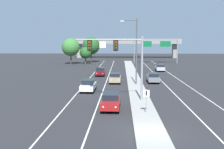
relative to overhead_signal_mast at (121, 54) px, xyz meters
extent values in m
plane|color=#28282B|center=(2.26, -10.88, -5.34)|extent=(260.00, 260.00, 0.00)
cube|color=#9E9B93|center=(2.26, 7.12, -5.26)|extent=(2.40, 110.00, 0.15)
cube|color=silver|center=(-2.44, 14.12, -5.33)|extent=(0.14, 100.00, 0.01)
cube|color=silver|center=(6.96, 14.12, -5.33)|extent=(0.14, 100.00, 0.01)
cube|color=silver|center=(-5.74, 14.12, -5.33)|extent=(0.14, 100.00, 0.01)
cube|color=silver|center=(10.26, 14.12, -5.33)|extent=(0.14, 100.00, 0.01)
cylinder|color=gray|center=(2.37, 0.01, -1.59)|extent=(0.24, 0.24, 7.20)
cylinder|color=gray|center=(-1.28, 0.01, 1.61)|extent=(7.31, 0.16, 0.16)
cube|color=black|center=(-0.55, 0.05, 0.96)|extent=(0.56, 0.06, 1.20)
cube|color=#38330F|center=(-0.55, 0.01, 0.96)|extent=(0.32, 0.32, 1.00)
sphere|color=red|center=(-0.55, -0.16, 1.28)|extent=(0.22, 0.22, 0.22)
sphere|color=#282828|center=(-0.55, -0.16, 0.96)|extent=(0.22, 0.22, 0.22)
sphere|color=#282828|center=(-0.55, -0.16, 0.64)|extent=(0.22, 0.22, 0.22)
cube|color=black|center=(-3.48, 0.05, 0.96)|extent=(0.56, 0.06, 1.20)
cube|color=#38330F|center=(-3.48, 0.01, 0.96)|extent=(0.32, 0.32, 1.00)
sphere|color=red|center=(-3.48, -0.16, 1.28)|extent=(0.22, 0.22, 0.22)
sphere|color=#282828|center=(-3.48, -0.16, 0.96)|extent=(0.22, 0.22, 0.22)
sphere|color=#282828|center=(-3.48, -0.16, 0.64)|extent=(0.22, 0.22, 0.22)
cube|color=white|center=(-2.02, -0.01, 1.06)|extent=(0.70, 0.04, 0.70)
cylinder|color=gray|center=(2.40, -5.44, -4.09)|extent=(0.08, 0.08, 2.20)
cube|color=white|center=(2.40, -5.47, -3.34)|extent=(0.60, 0.03, 0.60)
cube|color=black|center=(2.40, -5.49, -3.34)|extent=(0.12, 0.01, 0.44)
cylinder|color=#4C4C51|center=(2.37, 11.76, -0.19)|extent=(0.20, 0.20, 10.00)
cylinder|color=#4C4C51|center=(1.27, 11.76, 4.61)|extent=(2.20, 0.12, 0.12)
cube|color=#B7B7B2|center=(0.17, 11.76, 4.46)|extent=(0.56, 0.28, 0.20)
cube|color=maroon|center=(-0.97, -3.60, -4.67)|extent=(1.89, 4.44, 0.70)
cube|color=black|center=(-0.97, -3.38, -4.04)|extent=(1.63, 2.41, 0.56)
sphere|color=#EAE5C6|center=(-0.44, -5.79, -4.62)|extent=(0.18, 0.18, 0.18)
sphere|color=#EAE5C6|center=(-1.59, -5.77, -4.62)|extent=(0.18, 0.18, 0.18)
cylinder|color=black|center=(-0.20, -5.12, -5.02)|extent=(0.23, 0.64, 0.64)
cylinder|color=black|center=(-1.80, -5.08, -5.02)|extent=(0.23, 0.64, 0.64)
cylinder|color=black|center=(-0.14, -2.12, -5.02)|extent=(0.23, 0.64, 0.64)
cylinder|color=black|center=(-1.74, -2.09, -5.02)|extent=(0.23, 0.64, 0.64)
cube|color=silver|center=(-4.41, 6.24, -4.67)|extent=(1.85, 4.42, 0.70)
cube|color=black|center=(-4.41, 6.46, -4.04)|extent=(1.61, 2.39, 0.56)
sphere|color=#EAE5C6|center=(-3.86, 4.05, -4.62)|extent=(0.18, 0.18, 0.18)
sphere|color=#EAE5C6|center=(-5.01, 4.06, -4.62)|extent=(0.18, 0.18, 0.18)
cylinder|color=black|center=(-3.63, 4.73, -5.02)|extent=(0.23, 0.64, 0.64)
cylinder|color=black|center=(-5.23, 4.75, -5.02)|extent=(0.23, 0.64, 0.64)
cylinder|color=black|center=(-3.59, 7.73, -5.02)|extent=(0.23, 0.64, 0.64)
cylinder|color=black|center=(-5.19, 7.75, -5.02)|extent=(0.23, 0.64, 0.64)
cube|color=tan|center=(-0.93, 13.98, -4.67)|extent=(1.86, 4.43, 0.70)
cube|color=black|center=(-0.92, 14.20, -4.04)|extent=(1.62, 2.40, 0.56)
sphere|color=#EAE5C6|center=(-0.38, 11.80, -4.62)|extent=(0.18, 0.18, 0.18)
sphere|color=#EAE5C6|center=(-1.53, 11.81, -4.62)|extent=(0.18, 0.18, 0.18)
cylinder|color=black|center=(-0.15, 12.47, -5.02)|extent=(0.23, 0.64, 0.64)
cylinder|color=black|center=(-1.75, 12.49, -5.02)|extent=(0.23, 0.64, 0.64)
cylinder|color=black|center=(-0.11, 15.47, -5.02)|extent=(0.23, 0.64, 0.64)
cylinder|color=black|center=(-1.71, 15.49, -5.02)|extent=(0.23, 0.64, 0.64)
cube|color=#5B0F14|center=(-4.06, 23.21, -4.67)|extent=(1.90, 4.44, 0.70)
cube|color=black|center=(-4.06, 23.42, -4.04)|extent=(1.64, 2.41, 0.56)
sphere|color=#EAE5C6|center=(-3.43, 21.04, -4.62)|extent=(0.18, 0.18, 0.18)
sphere|color=#EAE5C6|center=(-4.58, 21.01, -4.62)|extent=(0.18, 0.18, 0.18)
cylinder|color=black|center=(-3.22, 21.72, -5.02)|extent=(0.23, 0.64, 0.64)
cylinder|color=black|center=(-4.82, 21.69, -5.02)|extent=(0.23, 0.64, 0.64)
cylinder|color=black|center=(-3.29, 24.72, -5.02)|extent=(0.23, 0.64, 0.64)
cylinder|color=black|center=(-4.89, 24.69, -5.02)|extent=(0.23, 0.64, 0.64)
cube|color=slate|center=(5.26, 14.60, -4.67)|extent=(1.81, 4.40, 0.70)
cube|color=black|center=(5.26, 14.38, -4.04)|extent=(1.59, 2.38, 0.56)
sphere|color=#EAE5C6|center=(4.69, 16.78, -4.62)|extent=(0.18, 0.18, 0.18)
sphere|color=#EAE5C6|center=(5.84, 16.78, -4.62)|extent=(0.18, 0.18, 0.18)
cylinder|color=black|center=(4.46, 16.10, -5.02)|extent=(0.22, 0.64, 0.64)
cylinder|color=black|center=(6.06, 16.09, -5.02)|extent=(0.22, 0.64, 0.64)
cylinder|color=black|center=(4.46, 13.10, -5.02)|extent=(0.22, 0.64, 0.64)
cylinder|color=black|center=(6.06, 13.09, -5.02)|extent=(0.22, 0.64, 0.64)
cube|color=#B7B7BC|center=(8.79, 31.96, -4.67)|extent=(1.89, 4.44, 0.70)
cube|color=black|center=(8.79, 31.74, -4.04)|extent=(1.63, 2.41, 0.56)
sphere|color=#EAE5C6|center=(8.26, 34.15, -4.62)|extent=(0.18, 0.18, 0.18)
sphere|color=#EAE5C6|center=(9.42, 34.13, -4.62)|extent=(0.18, 0.18, 0.18)
cylinder|color=black|center=(8.03, 33.47, -5.02)|extent=(0.23, 0.64, 0.64)
cylinder|color=black|center=(9.63, 33.44, -5.02)|extent=(0.23, 0.64, 0.64)
cylinder|color=black|center=(7.96, 30.47, -5.02)|extent=(0.23, 0.64, 0.64)
cylinder|color=black|center=(9.56, 30.44, -5.02)|extent=(0.23, 0.64, 0.64)
cylinder|color=gray|center=(3.96, 53.71, -1.59)|extent=(0.28, 0.28, 7.50)
cylinder|color=gray|center=(16.96, 53.71, -1.59)|extent=(0.28, 0.28, 7.50)
cube|color=gray|center=(10.46, 53.71, 1.76)|extent=(13.00, 0.36, 0.70)
cube|color=#0F6033|center=(7.60, 53.51, 0.56)|extent=(3.20, 0.08, 1.70)
cube|color=#0F6033|center=(13.32, 53.51, 0.56)|extent=(3.20, 0.08, 1.70)
cube|color=gray|center=(2.26, 81.28, 0.86)|extent=(42.40, 6.40, 1.10)
cube|color=gray|center=(2.26, 78.28, 1.86)|extent=(42.40, 0.36, 0.90)
cube|color=gray|center=(-16.94, 81.28, -2.51)|extent=(1.80, 2.40, 5.65)
cube|color=gray|center=(21.46, 81.28, -2.51)|extent=(1.80, 2.40, 5.65)
cylinder|color=#4C3823|center=(-10.64, 51.52, -4.39)|extent=(0.36, 0.36, 1.91)
sphere|color=#235623|center=(-10.64, 51.52, -2.04)|extent=(3.48, 3.48, 3.48)
cylinder|color=#4C3823|center=(-14.76, 50.15, -3.90)|extent=(0.36, 0.36, 2.87)
sphere|color=#387533|center=(-14.76, 50.15, -0.37)|extent=(5.25, 5.25, 5.25)
cylinder|color=#4C3823|center=(-9.59, 57.27, -3.81)|extent=(0.36, 0.36, 3.06)
sphere|color=#235623|center=(-9.59, 57.27, -0.04)|extent=(5.59, 5.59, 5.59)
camera|label=1|loc=(0.07, -30.84, 1.49)|focal=44.47mm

